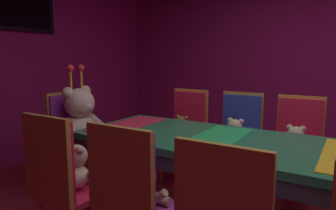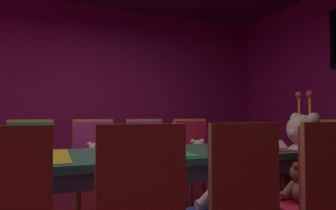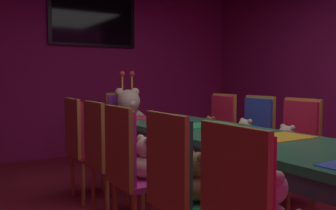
{
  "view_description": "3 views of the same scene",
  "coord_description": "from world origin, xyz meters",
  "px_view_note": "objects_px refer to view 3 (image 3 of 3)",
  "views": [
    {
      "loc": [
        -2.01,
        -0.41,
        1.31
      ],
      "look_at": [
        -0.05,
        0.82,
        0.96
      ],
      "focal_mm": 32.17,
      "sensor_mm": 36.0,
      "label": 1
    },
    {
      "loc": [
        2.19,
        -0.37,
        1.02
      ],
      "look_at": [
        -0.04,
        0.5,
        1.11
      ],
      "focal_mm": 31.4,
      "sensor_mm": 36.0,
      "label": 2
    },
    {
      "loc": [
        -1.94,
        -2.26,
        1.18
      ],
      "look_at": [
        -0.17,
        0.64,
        0.92
      ],
      "focal_mm": 38.91,
      "sensor_mm": 36.0,
      "label": 3
    }
  ],
  "objects_px": {
    "chair_left_2": "(129,161)",
    "teddy_left_3": "(119,149)",
    "teddy_right_2": "(286,143)",
    "wall_tv": "(93,20)",
    "banquet_table": "(227,142)",
    "teddy_left_4": "(95,138)",
    "chair_left_3": "(103,148)",
    "chair_right_3": "(254,132)",
    "throne_chair": "(123,123)",
    "teddy_right_4": "(210,129)",
    "chair_left_4": "(81,139)",
    "chair_right_4": "(219,126)",
    "teddy_left_0": "(270,208)",
    "chair_left_1": "(178,181)",
    "king_teddy_bear": "(129,115)",
    "teddy_left_1": "(199,179)",
    "teddy_right_3": "(244,135)",
    "chair_right_2": "(296,140)",
    "teddy_left_2": "(147,160)"
  },
  "relations": [
    {
      "from": "teddy_left_1",
      "to": "throne_chair",
      "type": "xyz_separation_m",
      "value": [
        0.7,
        2.61,
        0.01
      ]
    },
    {
      "from": "chair_left_3",
      "to": "chair_right_3",
      "type": "xyz_separation_m",
      "value": [
        1.7,
        -0.02,
        0.0
      ]
    },
    {
      "from": "teddy_right_2",
      "to": "teddy_right_3",
      "type": "height_order",
      "value": "teddy_right_3"
    },
    {
      "from": "teddy_right_2",
      "to": "teddy_left_4",
      "type": "bearing_deg",
      "value": -38.13
    },
    {
      "from": "banquet_table",
      "to": "teddy_left_2",
      "type": "relative_size",
      "value": 9.17
    },
    {
      "from": "teddy_left_0",
      "to": "teddy_right_3",
      "type": "distance_m",
      "value": 2.2
    },
    {
      "from": "chair_left_1",
      "to": "teddy_right_4",
      "type": "xyz_separation_m",
      "value": [
        1.55,
        1.71,
        -0.02
      ]
    },
    {
      "from": "teddy_left_3",
      "to": "chair_right_2",
      "type": "distance_m",
      "value": 1.66
    },
    {
      "from": "chair_left_2",
      "to": "teddy_left_3",
      "type": "xyz_separation_m",
      "value": [
        0.17,
        0.55,
        -0.03
      ]
    },
    {
      "from": "teddy_right_2",
      "to": "teddy_right_4",
      "type": "relative_size",
      "value": 1.09
    },
    {
      "from": "chair_right_4",
      "to": "king_teddy_bear",
      "type": "distance_m",
      "value": 1.13
    },
    {
      "from": "teddy_right_4",
      "to": "chair_right_4",
      "type": "bearing_deg",
      "value": -180.0
    },
    {
      "from": "teddy_left_3",
      "to": "chair_left_1",
      "type": "bearing_deg",
      "value": -96.94
    },
    {
      "from": "banquet_table",
      "to": "teddy_left_4",
      "type": "bearing_deg",
      "value": 122.59
    },
    {
      "from": "wall_tv",
      "to": "chair_left_1",
      "type": "bearing_deg",
      "value": -102.91
    },
    {
      "from": "chair_right_2",
      "to": "teddy_left_3",
      "type": "bearing_deg",
      "value": -19.82
    },
    {
      "from": "banquet_table",
      "to": "chair_right_2",
      "type": "xyz_separation_m",
      "value": [
        0.85,
        0.0,
        -0.06
      ]
    },
    {
      "from": "chair_left_3",
      "to": "throne_chair",
      "type": "relative_size",
      "value": 1.0
    },
    {
      "from": "teddy_left_4",
      "to": "chair_right_2",
      "type": "relative_size",
      "value": 0.33
    },
    {
      "from": "teddy_left_2",
      "to": "banquet_table",
      "type": "bearing_deg",
      "value": -1.02
    },
    {
      "from": "chair_right_4",
      "to": "wall_tv",
      "type": "height_order",
      "value": "wall_tv"
    },
    {
      "from": "chair_left_2",
      "to": "teddy_left_3",
      "type": "distance_m",
      "value": 0.58
    },
    {
      "from": "teddy_left_1",
      "to": "chair_right_4",
      "type": "relative_size",
      "value": 0.32
    },
    {
      "from": "wall_tv",
      "to": "banquet_table",
      "type": "bearing_deg",
      "value": -90.0
    },
    {
      "from": "chair_left_1",
      "to": "teddy_left_2",
      "type": "xyz_separation_m",
      "value": [
        0.11,
        0.59,
        -0.01
      ]
    },
    {
      "from": "teddy_left_2",
      "to": "king_teddy_bear",
      "type": "height_order",
      "value": "king_teddy_bear"
    },
    {
      "from": "teddy_left_4",
      "to": "king_teddy_bear",
      "type": "distance_m",
      "value": 1.05
    },
    {
      "from": "chair_left_4",
      "to": "teddy_left_3",
      "type": "bearing_deg",
      "value": -74.42
    },
    {
      "from": "king_teddy_bear",
      "to": "chair_left_4",
      "type": "bearing_deg",
      "value": -48.84
    },
    {
      "from": "teddy_left_4",
      "to": "teddy_left_1",
      "type": "bearing_deg",
      "value": -89.45
    },
    {
      "from": "teddy_left_1",
      "to": "teddy_right_3",
      "type": "relative_size",
      "value": 1.01
    },
    {
      "from": "chair_right_4",
      "to": "teddy_left_1",
      "type": "bearing_deg",
      "value": 47.83
    },
    {
      "from": "teddy_right_2",
      "to": "wall_tv",
      "type": "height_order",
      "value": "wall_tv"
    },
    {
      "from": "chair_left_2",
      "to": "teddy_left_2",
      "type": "distance_m",
      "value": 0.15
    },
    {
      "from": "chair_right_4",
      "to": "wall_tv",
      "type": "relative_size",
      "value": 0.73
    },
    {
      "from": "teddy_left_2",
      "to": "king_teddy_bear",
      "type": "xyz_separation_m",
      "value": [
        0.73,
        1.86,
        0.13
      ]
    },
    {
      "from": "chair_left_1",
      "to": "king_teddy_bear",
      "type": "distance_m",
      "value": 2.59
    },
    {
      "from": "chair_left_3",
      "to": "chair_right_2",
      "type": "xyz_separation_m",
      "value": [
        1.7,
        -0.56,
        0.0
      ]
    },
    {
      "from": "chair_right_4",
      "to": "teddy_right_4",
      "type": "distance_m",
      "value": 0.14
    },
    {
      "from": "chair_left_2",
      "to": "teddy_right_2",
      "type": "bearing_deg",
      "value": -0.43
    },
    {
      "from": "teddy_right_2",
      "to": "teddy_right_3",
      "type": "xyz_separation_m",
      "value": [
        -0.0,
        0.54,
        0.0
      ]
    },
    {
      "from": "banquet_table",
      "to": "chair_right_3",
      "type": "height_order",
      "value": "chair_right_3"
    },
    {
      "from": "teddy_left_0",
      "to": "chair_right_4",
      "type": "xyz_separation_m",
      "value": [
        1.56,
        2.27,
        0.0
      ]
    },
    {
      "from": "chair_left_4",
      "to": "chair_right_2",
      "type": "xyz_separation_m",
      "value": [
        1.71,
        -1.12,
        0.0
      ]
    },
    {
      "from": "teddy_left_0",
      "to": "chair_left_2",
      "type": "xyz_separation_m",
      "value": [
        -0.16,
        1.15,
        0.0
      ]
    },
    {
      "from": "banquet_table",
      "to": "teddy_left_4",
      "type": "distance_m",
      "value": 1.33
    },
    {
      "from": "teddy_left_4",
      "to": "teddy_right_2",
      "type": "bearing_deg",
      "value": -38.13
    },
    {
      "from": "teddy_left_3",
      "to": "chair_right_4",
      "type": "relative_size",
      "value": 0.28
    },
    {
      "from": "chair_left_1",
      "to": "chair_left_4",
      "type": "height_order",
      "value": "same"
    },
    {
      "from": "chair_left_4",
      "to": "chair_right_3",
      "type": "xyz_separation_m",
      "value": [
        1.71,
        -0.58,
        0.0
      ]
    }
  ]
}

